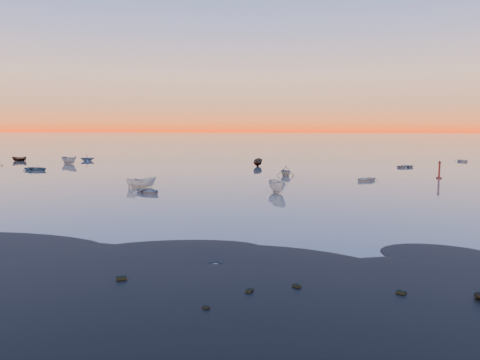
# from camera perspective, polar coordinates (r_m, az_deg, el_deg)

# --- Properties ---
(ground) EXTENTS (600.00, 600.00, 0.00)m
(ground) POSITION_cam_1_polar(r_m,az_deg,el_deg) (129.38, 4.67, 3.22)
(ground) COLOR #6E655C
(ground) RESTS_ON ground
(mud_lobes) EXTENTS (140.00, 6.00, 0.07)m
(mud_lobes) POSITION_cam_1_polar(r_m,az_deg,el_deg) (29.33, 1.41, -9.26)
(mud_lobes) COLOR black
(mud_lobes) RESTS_ON ground
(moored_fleet) EXTENTS (124.00, 58.00, 1.20)m
(moored_fleet) POSITION_cam_1_polar(r_m,az_deg,el_deg) (82.54, 4.14, 1.17)
(moored_fleet) COLOR silver
(moored_fleet) RESTS_ON ground
(boat_near_left) EXTENTS (3.62, 3.88, 0.94)m
(boat_near_left) POSITION_cam_1_polar(r_m,az_deg,el_deg) (56.22, -11.05, -1.61)
(boat_near_left) COLOR gray
(boat_near_left) RESTS_ON ground
(boat_near_center) EXTENTS (3.26, 4.23, 1.35)m
(boat_near_center) POSITION_cam_1_polar(r_m,az_deg,el_deg) (61.63, -11.93, -0.89)
(boat_near_center) COLOR silver
(boat_near_center) RESTS_ON ground
(boat_near_right) EXTENTS (3.91, 2.41, 1.27)m
(boat_near_right) POSITION_cam_1_polar(r_m,az_deg,el_deg) (74.07, 5.60, 0.51)
(boat_near_right) COLOR gray
(boat_near_right) RESTS_ON ground
(channel_marker) EXTENTS (0.79, 0.79, 2.82)m
(channel_marker) POSITION_cam_1_polar(r_m,az_deg,el_deg) (76.23, 23.12, 1.01)
(channel_marker) COLOR #46130F
(channel_marker) RESTS_ON ground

